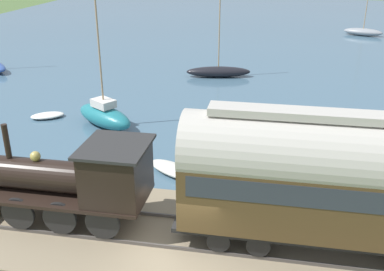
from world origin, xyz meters
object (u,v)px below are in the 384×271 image
(sailboat_teal, at_px, (104,115))
(steam_locomotive, at_px, (83,177))
(passenger_coach, at_px, (339,177))
(rowboat_far_out, at_px, (175,170))
(sailboat_black, at_px, (218,71))
(sailboat_gray, at_px, (363,31))
(rowboat_near_shore, at_px, (47,115))

(sailboat_teal, bearing_deg, steam_locomotive, -129.22)
(passenger_coach, distance_m, rowboat_far_out, 8.84)
(passenger_coach, bearing_deg, steam_locomotive, 90.00)
(passenger_coach, bearing_deg, sailboat_black, 16.35)
(passenger_coach, bearing_deg, sailboat_gray, -10.23)
(sailboat_black, relative_size, rowboat_far_out, 2.55)
(sailboat_black, bearing_deg, steam_locomotive, 164.94)
(rowboat_near_shore, height_order, rowboat_far_out, rowboat_far_out)
(rowboat_near_shore, bearing_deg, sailboat_gray, -66.04)
(sailboat_gray, bearing_deg, sailboat_black, 165.11)
(sailboat_black, bearing_deg, sailboat_teal, 146.18)
(rowboat_far_out, bearing_deg, passenger_coach, -98.91)
(passenger_coach, distance_m, sailboat_gray, 44.35)
(sailboat_gray, bearing_deg, sailboat_teal, 168.78)
(steam_locomotive, height_order, passenger_coach, passenger_coach)
(passenger_coach, bearing_deg, sailboat_teal, 48.19)
(passenger_coach, xyz_separation_m, rowboat_near_shore, (11.12, 15.69, -3.11))
(steam_locomotive, relative_size, passenger_coach, 0.61)
(sailboat_teal, xyz_separation_m, rowboat_far_out, (-5.14, -5.35, -0.47))
(passenger_coach, distance_m, sailboat_black, 23.50)
(sailboat_gray, bearing_deg, steam_locomotive, 178.96)
(steam_locomotive, bearing_deg, sailboat_gray, -20.42)
(passenger_coach, xyz_separation_m, sailboat_black, (22.39, 6.57, -2.80))
(steam_locomotive, height_order, sailboat_teal, sailboat_teal)
(sailboat_gray, xyz_separation_m, sailboat_teal, (-33.09, 19.57, 0.19))
(sailboat_black, bearing_deg, passenger_coach, -174.15)
(steam_locomotive, xyz_separation_m, sailboat_black, (22.39, -1.79, -1.99))
(steam_locomotive, height_order, sailboat_gray, sailboat_gray)
(rowboat_far_out, bearing_deg, rowboat_near_shore, 89.27)
(steam_locomotive, distance_m, sailboat_black, 22.55)
(rowboat_near_shore, bearing_deg, sailboat_teal, -129.31)
(sailboat_gray, xyz_separation_m, rowboat_far_out, (-38.23, 14.22, -0.28))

